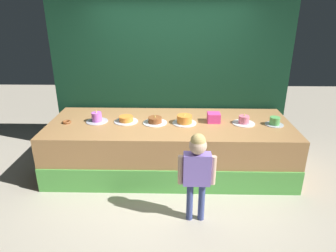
# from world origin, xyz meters

# --- Properties ---
(ground_plane) EXTENTS (12.00, 12.00, 0.00)m
(ground_plane) POSITION_xyz_m (0.00, 0.00, 0.00)
(ground_plane) COLOR #BCB29E
(stage_platform) EXTENTS (3.60, 1.36, 0.78)m
(stage_platform) POSITION_xyz_m (0.00, 0.67, 0.39)
(stage_platform) COLOR #B27F4C
(stage_platform) RESTS_ON ground_plane
(curtain_backdrop) EXTENTS (3.90, 0.08, 3.15)m
(curtain_backdrop) POSITION_xyz_m (0.00, 1.44, 1.57)
(curtain_backdrop) COLOR #113823
(curtain_backdrop) RESTS_ON ground_plane
(child_figure) EXTENTS (0.43, 0.20, 1.12)m
(child_figure) POSITION_xyz_m (0.33, -0.53, 0.72)
(child_figure) COLOR #3F4C8C
(child_figure) RESTS_ON ground_plane
(pink_box) EXTENTS (0.19, 0.18, 0.14)m
(pink_box) POSITION_xyz_m (0.66, 0.71, 0.85)
(pink_box) COLOR #F4429B
(pink_box) RESTS_ON stage_platform
(donut) EXTENTS (0.13, 0.13, 0.03)m
(donut) POSITION_xyz_m (-1.53, 0.62, 0.80)
(donut) COLOR brown
(donut) RESTS_ON stage_platform
(cake_far_left) EXTENTS (0.32, 0.32, 0.19)m
(cake_far_left) POSITION_xyz_m (-1.09, 0.68, 0.84)
(cake_far_left) COLOR silver
(cake_far_left) RESTS_ON stage_platform
(cake_left) EXTENTS (0.36, 0.36, 0.09)m
(cake_left) POSITION_xyz_m (-0.66, 0.69, 0.82)
(cake_left) COLOR silver
(cake_left) RESTS_ON stage_platform
(cake_center_left) EXTENTS (0.36, 0.36, 0.14)m
(cake_center_left) POSITION_xyz_m (-0.22, 0.65, 0.82)
(cake_center_left) COLOR white
(cake_center_left) RESTS_ON stage_platform
(cake_center_right) EXTENTS (0.36, 0.36, 0.16)m
(cake_center_right) POSITION_xyz_m (0.22, 0.65, 0.84)
(cake_center_right) COLOR silver
(cake_center_right) RESTS_ON stage_platform
(cake_right) EXTENTS (0.33, 0.33, 0.16)m
(cake_right) POSITION_xyz_m (1.09, 0.65, 0.83)
(cake_right) COLOR white
(cake_right) RESTS_ON stage_platform
(cake_far_right) EXTENTS (0.27, 0.27, 0.12)m
(cake_far_right) POSITION_xyz_m (1.53, 0.61, 0.83)
(cake_far_right) COLOR silver
(cake_far_right) RESTS_ON stage_platform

